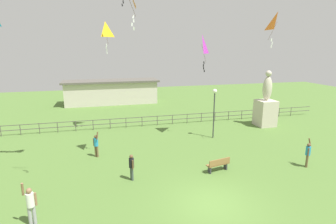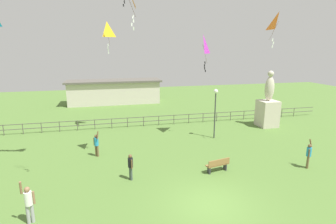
{
  "view_description": "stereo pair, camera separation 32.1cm",
  "coord_description": "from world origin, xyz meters",
  "px_view_note": "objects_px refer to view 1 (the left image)",
  "views": [
    {
      "loc": [
        -4.96,
        -10.58,
        7.36
      ],
      "look_at": [
        -0.65,
        6.23,
        3.2
      ],
      "focal_mm": 28.43,
      "sensor_mm": 36.0,
      "label": 1
    },
    {
      "loc": [
        -4.65,
        -10.66,
        7.36
      ],
      "look_at": [
        -0.65,
        6.23,
        3.2
      ],
      "focal_mm": 28.43,
      "sensor_mm": 36.0,
      "label": 2
    }
  ],
  "objects_px": {
    "person_1": "(132,166)",
    "person_3": "(31,203)",
    "park_bench": "(218,164)",
    "person_0": "(308,153)",
    "kite_1": "(129,1)",
    "kite_3": "(105,31)",
    "kite_2": "(277,22)",
    "person_2": "(96,144)",
    "kite_5": "(202,45)",
    "statue_monument": "(266,108)",
    "lamppost": "(214,102)"
  },
  "relations": [
    {
      "from": "person_0",
      "to": "kite_1",
      "type": "xyz_separation_m",
      "value": [
        -10.55,
        3.37,
        9.09
      ]
    },
    {
      "from": "person_0",
      "to": "kite_1",
      "type": "bearing_deg",
      "value": 162.29
    },
    {
      "from": "park_bench",
      "to": "person_1",
      "type": "height_order",
      "value": "person_1"
    },
    {
      "from": "kite_2",
      "to": "park_bench",
      "type": "bearing_deg",
      "value": -151.31
    },
    {
      "from": "person_1",
      "to": "person_3",
      "type": "height_order",
      "value": "person_3"
    },
    {
      "from": "park_bench",
      "to": "kite_2",
      "type": "xyz_separation_m",
      "value": [
        5.3,
        2.9,
        8.63
      ]
    },
    {
      "from": "statue_monument",
      "to": "person_1",
      "type": "height_order",
      "value": "statue_monument"
    },
    {
      "from": "person_0",
      "to": "kite_3",
      "type": "relative_size",
      "value": 0.7
    },
    {
      "from": "person_3",
      "to": "kite_2",
      "type": "height_order",
      "value": "kite_2"
    },
    {
      "from": "park_bench",
      "to": "statue_monument",
      "type": "bearing_deg",
      "value": 43.16
    },
    {
      "from": "kite_1",
      "to": "person_0",
      "type": "bearing_deg",
      "value": -17.71
    },
    {
      "from": "person_1",
      "to": "kite_3",
      "type": "height_order",
      "value": "kite_3"
    },
    {
      "from": "kite_3",
      "to": "person_2",
      "type": "bearing_deg",
      "value": -101.12
    },
    {
      "from": "park_bench",
      "to": "person_3",
      "type": "distance_m",
      "value": 10.23
    },
    {
      "from": "kite_2",
      "to": "person_0",
      "type": "bearing_deg",
      "value": -83.3
    },
    {
      "from": "person_1",
      "to": "person_2",
      "type": "relative_size",
      "value": 0.83
    },
    {
      "from": "person_0",
      "to": "person_3",
      "type": "height_order",
      "value": "person_3"
    },
    {
      "from": "person_2",
      "to": "kite_1",
      "type": "xyz_separation_m",
      "value": [
        2.42,
        -1.62,
        9.09
      ]
    },
    {
      "from": "park_bench",
      "to": "kite_1",
      "type": "relative_size",
      "value": 0.71
    },
    {
      "from": "person_0",
      "to": "kite_3",
      "type": "xyz_separation_m",
      "value": [
        -11.75,
        11.18,
        7.9
      ]
    },
    {
      "from": "person_2",
      "to": "person_3",
      "type": "bearing_deg",
      "value": -110.86
    },
    {
      "from": "kite_2",
      "to": "kite_3",
      "type": "distance_m",
      "value": 13.57
    },
    {
      "from": "person_3",
      "to": "kite_1",
      "type": "bearing_deg",
      "value": 46.24
    },
    {
      "from": "person_1",
      "to": "kite_5",
      "type": "relative_size",
      "value": 0.53
    },
    {
      "from": "kite_2",
      "to": "kite_3",
      "type": "xyz_separation_m",
      "value": [
        -11.31,
        7.48,
        -0.26
      ]
    },
    {
      "from": "lamppost",
      "to": "park_bench",
      "type": "distance_m",
      "value": 6.92
    },
    {
      "from": "person_1",
      "to": "park_bench",
      "type": "bearing_deg",
      "value": -2.47
    },
    {
      "from": "park_bench",
      "to": "person_0",
      "type": "bearing_deg",
      "value": -7.95
    },
    {
      "from": "person_2",
      "to": "person_1",
      "type": "bearing_deg",
      "value": -63.54
    },
    {
      "from": "statue_monument",
      "to": "person_3",
      "type": "height_order",
      "value": "statue_monument"
    },
    {
      "from": "kite_5",
      "to": "person_1",
      "type": "bearing_deg",
      "value": -136.07
    },
    {
      "from": "person_2",
      "to": "kite_5",
      "type": "xyz_separation_m",
      "value": [
        8.49,
        2.32,
        6.68
      ]
    },
    {
      "from": "park_bench",
      "to": "kite_5",
      "type": "xyz_separation_m",
      "value": [
        1.25,
        6.51,
        7.15
      ]
    },
    {
      "from": "kite_2",
      "to": "kite_5",
      "type": "distance_m",
      "value": 5.62
    },
    {
      "from": "person_3",
      "to": "kite_1",
      "type": "relative_size",
      "value": 0.92
    },
    {
      "from": "kite_5",
      "to": "kite_1",
      "type": "bearing_deg",
      "value": -147.02
    },
    {
      "from": "kite_2",
      "to": "person_2",
      "type": "bearing_deg",
      "value": 174.14
    },
    {
      "from": "person_1",
      "to": "kite_5",
      "type": "distance_m",
      "value": 11.28
    },
    {
      "from": "statue_monument",
      "to": "park_bench",
      "type": "xyz_separation_m",
      "value": [
        -8.62,
        -8.09,
        -1.29
      ]
    },
    {
      "from": "kite_2",
      "to": "kite_3",
      "type": "height_order",
      "value": "kite_2"
    },
    {
      "from": "lamppost",
      "to": "person_3",
      "type": "distance_m",
      "value": 15.08
    },
    {
      "from": "person_0",
      "to": "kite_2",
      "type": "height_order",
      "value": "kite_2"
    },
    {
      "from": "park_bench",
      "to": "person_2",
      "type": "height_order",
      "value": "person_2"
    },
    {
      "from": "lamppost",
      "to": "person_0",
      "type": "height_order",
      "value": "lamppost"
    },
    {
      "from": "kite_2",
      "to": "kite_3",
      "type": "bearing_deg",
      "value": 146.52
    },
    {
      "from": "lamppost",
      "to": "kite_2",
      "type": "xyz_separation_m",
      "value": [
        3.0,
        -3.1,
        6.05
      ]
    },
    {
      "from": "person_1",
      "to": "kite_2",
      "type": "height_order",
      "value": "kite_2"
    },
    {
      "from": "park_bench",
      "to": "kite_3",
      "type": "xyz_separation_m",
      "value": [
        -6.02,
        10.38,
        8.37
      ]
    },
    {
      "from": "statue_monument",
      "to": "person_1",
      "type": "xyz_separation_m",
      "value": [
        -13.89,
        -7.86,
        -0.87
      ]
    },
    {
      "from": "kite_5",
      "to": "person_0",
      "type": "bearing_deg",
      "value": -58.51
    }
  ]
}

